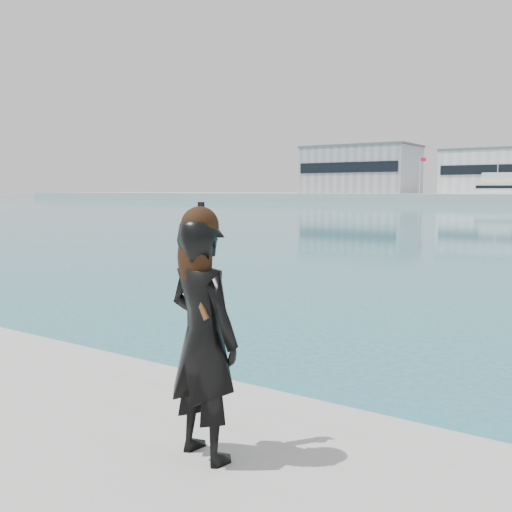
# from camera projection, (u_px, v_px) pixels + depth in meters

# --- Properties ---
(warehouse_grey_left) EXTENTS (26.52, 16.36, 11.50)m
(warehouse_grey_left) POSITION_uv_depth(u_px,v_px,m) (361.00, 170.00, 139.77)
(warehouse_grey_left) COLOR gray
(warehouse_grey_left) RESTS_ON far_quay
(warehouse_white) EXTENTS (24.48, 15.35, 9.50)m
(warehouse_white) POSITION_uv_depth(u_px,v_px,m) (504.00, 171.00, 121.63)
(warehouse_white) COLOR silver
(warehouse_white) RESTS_ON far_quay
(flagpole_left) EXTENTS (1.28, 0.16, 8.00)m
(flagpole_left) POSITION_uv_depth(u_px,v_px,m) (420.00, 173.00, 124.70)
(flagpole_left) COLOR silver
(flagpole_left) RESTS_ON far_quay
(motor_yacht) EXTENTS (18.09, 9.00, 8.14)m
(motor_yacht) POSITION_uv_depth(u_px,v_px,m) (504.00, 193.00, 112.62)
(motor_yacht) COLOR white
(motor_yacht) RESTS_ON ground
(woman) EXTENTS (0.73, 0.54, 1.91)m
(woman) POSITION_uv_depth(u_px,v_px,m) (203.00, 331.00, 4.19)
(woman) COLOR black
(woman) RESTS_ON near_quay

